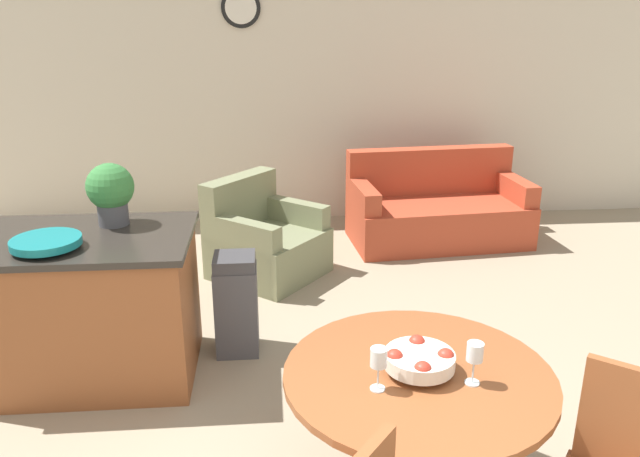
# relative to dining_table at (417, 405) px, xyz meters

# --- Properties ---
(wall_back) EXTENTS (8.00, 0.09, 2.70)m
(wall_back) POSITION_rel_dining_table_xyz_m (-0.21, 4.43, 0.78)
(wall_back) COLOR beige
(wall_back) RESTS_ON ground_plane
(dining_table) EXTENTS (1.18, 1.18, 0.74)m
(dining_table) POSITION_rel_dining_table_xyz_m (0.00, 0.00, 0.00)
(dining_table) COLOR brown
(dining_table) RESTS_ON ground_plane
(fruit_bowl) EXTENTS (0.30, 0.30, 0.12)m
(fruit_bowl) POSITION_rel_dining_table_xyz_m (-0.00, -0.00, 0.23)
(fruit_bowl) COLOR silver
(fruit_bowl) RESTS_ON dining_table
(wine_glass_left) EXTENTS (0.07, 0.07, 0.19)m
(wine_glass_left) POSITION_rel_dining_table_xyz_m (-0.20, -0.11, 0.31)
(wine_glass_left) COLOR silver
(wine_glass_left) RESTS_ON dining_table
(wine_glass_right) EXTENTS (0.07, 0.07, 0.19)m
(wine_glass_right) POSITION_rel_dining_table_xyz_m (0.20, -0.10, 0.31)
(wine_glass_right) COLOR silver
(wine_glass_right) RESTS_ON dining_table
(kitchen_island) EXTENTS (1.31, 0.89, 0.94)m
(kitchen_island) POSITION_rel_dining_table_xyz_m (-1.76, 1.31, -0.10)
(kitchen_island) COLOR brown
(kitchen_island) RESTS_ON ground_plane
(teal_bowl) EXTENTS (0.39, 0.39, 0.07)m
(teal_bowl) POSITION_rel_dining_table_xyz_m (-1.88, 1.10, 0.41)
(teal_bowl) COLOR #147A7F
(teal_bowl) RESTS_ON kitchen_island
(potted_plant) EXTENTS (0.29, 0.29, 0.39)m
(potted_plant) POSITION_rel_dining_table_xyz_m (-1.60, 1.52, 0.59)
(potted_plant) COLOR #4C4C51
(potted_plant) RESTS_ON kitchen_island
(trash_bin) EXTENTS (0.28, 0.28, 0.70)m
(trash_bin) POSITION_rel_dining_table_xyz_m (-0.87, 1.53, -0.23)
(trash_bin) COLOR #47474C
(trash_bin) RESTS_ON ground_plane
(couch) EXTENTS (1.79, 1.01, 0.89)m
(couch) POSITION_rel_dining_table_xyz_m (1.05, 3.56, -0.27)
(couch) COLOR #B24228
(couch) RESTS_ON ground_plane
(armchair) EXTENTS (1.15, 1.15, 0.85)m
(armchair) POSITION_rel_dining_table_xyz_m (-0.68, 2.84, -0.28)
(armchair) COLOR #7A7F5B
(armchair) RESTS_ON ground_plane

